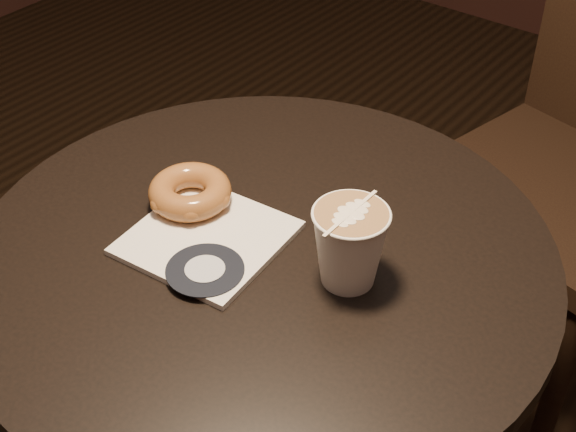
% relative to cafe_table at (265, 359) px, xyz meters
% --- Properties ---
extents(cafe_table, '(0.70, 0.70, 0.75)m').
position_rel_cafe_table_xyz_m(cafe_table, '(0.00, 0.00, 0.00)').
color(cafe_table, black).
rests_on(cafe_table, ground).
extents(pastry_bag, '(0.19, 0.19, 0.01)m').
position_rel_cafe_table_xyz_m(pastry_bag, '(-0.06, -0.03, 0.20)').
color(pastry_bag, white).
rests_on(pastry_bag, cafe_table).
extents(doughnut, '(0.10, 0.10, 0.03)m').
position_rel_cafe_table_xyz_m(doughnut, '(-0.12, 0.00, 0.22)').
color(doughnut, brown).
rests_on(doughnut, pastry_bag).
extents(latte_cup, '(0.09, 0.09, 0.10)m').
position_rel_cafe_table_xyz_m(latte_cup, '(0.11, 0.02, 0.25)').
color(latte_cup, white).
rests_on(latte_cup, cafe_table).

